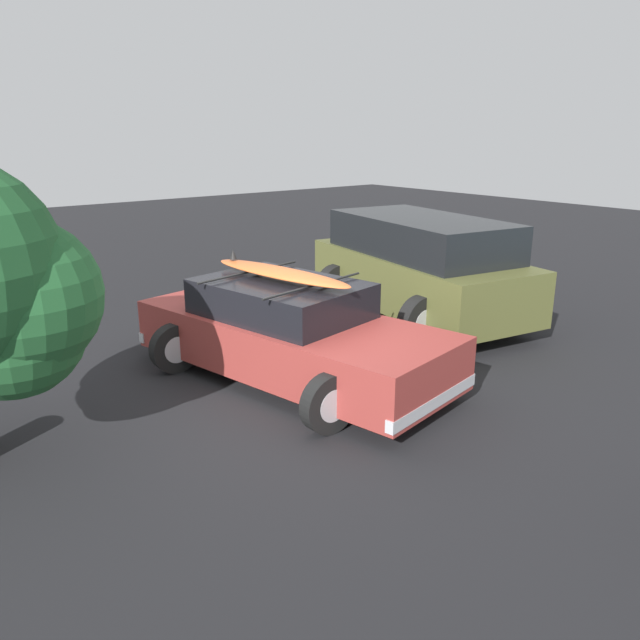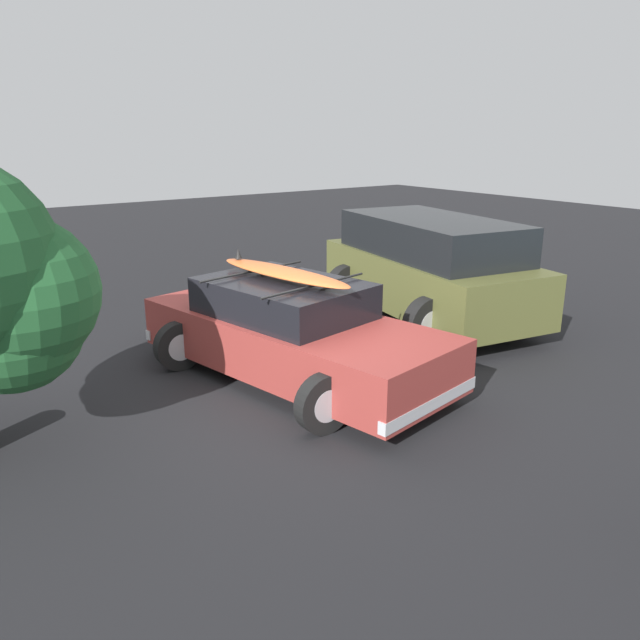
# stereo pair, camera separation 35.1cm
# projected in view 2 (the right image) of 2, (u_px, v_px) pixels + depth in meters

# --- Properties ---
(ground_plane) EXTENTS (44.00, 44.00, 0.02)m
(ground_plane) POSITION_uv_depth(u_px,v_px,m) (285.00, 392.00, 7.87)
(ground_plane) COLOR black
(ground_plane) RESTS_ON ground
(sedan_car) EXTENTS (2.88, 4.64, 1.58)m
(sedan_car) POSITION_uv_depth(u_px,v_px,m) (291.00, 332.00, 8.14)
(sedan_car) COLOR #9E3833
(sedan_car) RESTS_ON ground
(suv_car) EXTENTS (3.07, 4.55, 1.76)m
(suv_car) POSITION_uv_depth(u_px,v_px,m) (429.00, 268.00, 10.58)
(suv_car) COLOR brown
(suv_car) RESTS_ON ground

